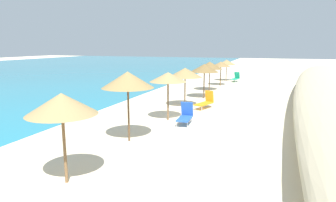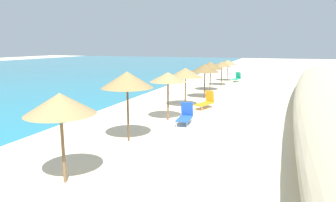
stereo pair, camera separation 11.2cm
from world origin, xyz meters
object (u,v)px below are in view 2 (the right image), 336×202
Objects in this scene: beach_umbrella_4 at (168,77)px; lounge_chair_2 at (206,102)px; beach_umbrella_3 at (127,80)px; beach_umbrella_5 at (185,73)px; beach_umbrella_6 at (205,68)px; lounge_chair_1 at (237,78)px; beach_umbrella_8 at (222,64)px; lounge_chair_0 at (185,115)px; beach_umbrella_9 at (228,62)px; beach_umbrella_7 at (211,65)px; beach_umbrella_2 at (60,104)px.

beach_umbrella_4 is 1.57× the size of lounge_chair_2.
beach_umbrella_5 is (7.82, -0.22, -0.36)m from beach_umbrella_3.
beach_umbrella_6 reaches higher than lounge_chair_2.
beach_umbrella_3 reaches higher than lounge_chair_2.
beach_umbrella_5 is at bearing 96.65° from lounge_chair_1.
lounge_chair_0 is (-15.81, -0.89, -1.72)m from beach_umbrella_8.
beach_umbrella_5 is 15.83m from beach_umbrella_9.
beach_umbrella_7 reaches higher than beach_umbrella_8.
beach_umbrella_6 reaches higher than beach_umbrella_8.
beach_umbrella_4 is at bearing -5.10° from beach_umbrella_3.
lounge_chair_2 is (-15.81, -1.10, -1.68)m from beach_umbrella_9.
beach_umbrella_6 reaches higher than beach_umbrella_4.
beach_umbrella_8 is at bearing -1.88° from beach_umbrella_5.
beach_umbrella_9 is at bearing -67.94° from lounge_chair_2.
beach_umbrella_2 reaches higher than lounge_chair_2.
beach_umbrella_6 is (3.72, -0.45, 0.04)m from beach_umbrella_5.
beach_umbrella_3 is 8.30m from lounge_chair_2.
beach_umbrella_3 reaches higher than beach_umbrella_4.
beach_umbrella_6 is at bearing -3.32° from beach_umbrella_3.
beach_umbrella_6 is at bearing -179.49° from beach_umbrella_8.
beach_umbrella_6 is at bearing 97.14° from lounge_chair_1.
lounge_chair_1 is (23.23, -1.66, -2.23)m from beach_umbrella_3.
beach_umbrella_6 is at bearing -87.92° from lounge_chair_0.
beach_umbrella_4 is 15.36m from beach_umbrella_8.
beach_umbrella_2 reaches higher than beach_umbrella_7.
beach_umbrella_3 is 23.39m from lounge_chair_1.
beach_umbrella_3 is 23.66m from beach_umbrella_9.
beach_umbrella_6 is 12.11m from beach_umbrella_9.
beach_umbrella_8 is at bearing -66.87° from lounge_chair_2.
beach_umbrella_8 is (15.36, -0.24, -0.21)m from beach_umbrella_4.
beach_umbrella_5 is 1.67× the size of lounge_chair_1.
beach_umbrella_3 reaches higher than beach_umbrella_2.
beach_umbrella_5 is 1.08× the size of beach_umbrella_9.
beach_umbrella_2 is 1.13× the size of beach_umbrella_8.
lounge_chair_1 is (15.41, -1.44, -1.87)m from beach_umbrella_5.
beach_umbrella_9 is at bearing -1.01° from beach_umbrella_2.
beach_umbrella_5 reaches higher than beach_umbrella_9.
beach_umbrella_2 reaches higher than beach_umbrella_4.
beach_umbrella_2 reaches higher than beach_umbrella_8.
beach_umbrella_5 is (3.78, 0.14, -0.08)m from beach_umbrella_4.
beach_umbrella_2 is 1.05× the size of beach_umbrella_7.
beach_umbrella_6 is (15.80, -0.64, -0.08)m from beach_umbrella_2.
beach_umbrella_6 is at bearing -2.36° from beach_umbrella_4.
beach_umbrella_8 is at bearing -90.60° from lounge_chair_0.
lounge_chair_2 is at bearing -165.57° from beach_umbrella_6.
lounge_chair_0 is (7.85, -1.46, -1.97)m from beach_umbrella_2.
beach_umbrella_9 is at bearing -91.07° from lounge_chair_0.
beach_umbrella_2 is 1.14× the size of beach_umbrella_9.
beach_umbrella_2 is 1.04× the size of beach_umbrella_4.
lounge_chair_2 is (7.83, -1.62, -2.22)m from beach_umbrella_3.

